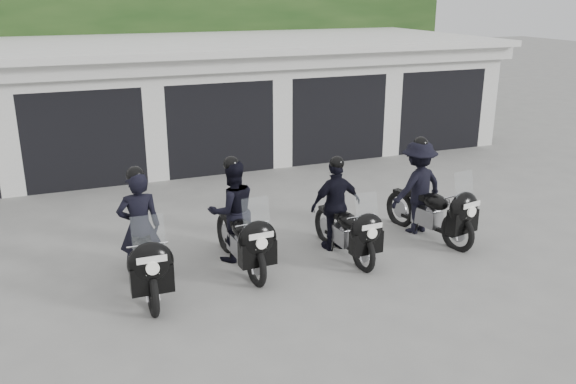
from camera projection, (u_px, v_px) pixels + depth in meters
name	position (u px, v px, depth m)	size (l,w,h in m)	color
ground	(314.00, 262.00, 9.97)	(80.00, 80.00, 0.00)	gray
garage_block	(195.00, 98.00, 16.63)	(16.40, 6.80, 2.96)	silver
background_vegetation	(170.00, 36.00, 20.62)	(20.00, 3.90, 5.80)	#193714
police_bike_a	(143.00, 243.00, 8.84)	(0.66, 2.16, 1.88)	black
police_bike_b	(237.00, 219.00, 9.71)	(0.85, 2.08, 1.81)	black
police_bike_c	(341.00, 212.00, 10.15)	(0.95, 1.95, 1.69)	black
police_bike_d	(424.00, 193.00, 10.89)	(1.20, 2.09, 1.84)	black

